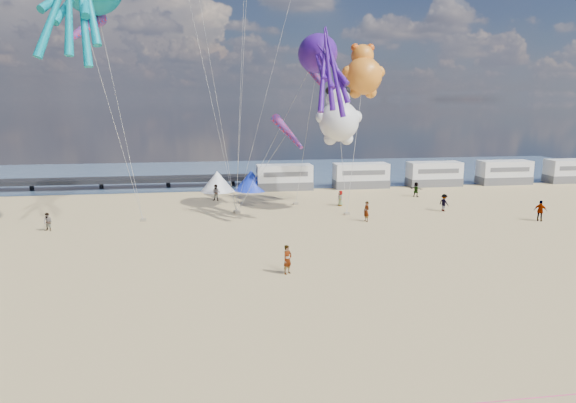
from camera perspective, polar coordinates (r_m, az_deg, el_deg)
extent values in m
plane|color=#D5B87B|center=(23.14, -1.16, -16.20)|extent=(120.00, 120.00, 0.00)
plane|color=#3B5370|center=(76.16, -6.49, 3.15)|extent=(120.00, 120.00, 0.00)
cube|color=silver|center=(61.66, -0.41, 2.71)|extent=(6.60, 2.50, 3.00)
cube|color=silver|center=(63.68, 8.09, 2.87)|extent=(6.60, 2.50, 3.00)
cube|color=silver|center=(67.01, 15.92, 2.97)|extent=(6.60, 2.50, 3.00)
cube|color=silver|center=(71.44, 22.89, 3.00)|extent=(6.60, 2.50, 3.00)
cube|color=silver|center=(76.81, 28.96, 3.00)|extent=(6.60, 2.50, 3.00)
cone|color=white|center=(61.11, -7.86, 2.24)|extent=(4.00, 4.00, 2.40)
cone|color=#1933CC|center=(61.28, -4.12, 2.35)|extent=(4.00, 4.00, 2.40)
imported|color=tan|center=(32.01, -0.06, -6.47)|extent=(0.80, 0.76, 1.84)
imported|color=#7F6659|center=(46.68, -25.13, -2.08)|extent=(0.87, 0.72, 1.52)
imported|color=#7F6659|center=(52.01, 16.95, -0.12)|extent=(0.91, 1.01, 1.69)
imported|color=#7F6659|center=(50.88, 26.25, -0.94)|extent=(1.35, 1.35, 1.88)
imported|color=#7F6659|center=(58.89, 14.05, 1.30)|extent=(0.96, 0.98, 1.65)
imported|color=#7F6659|center=(46.05, 8.70, -1.10)|extent=(1.06, 1.77, 1.82)
imported|color=#7F6659|center=(52.57, 5.86, 0.37)|extent=(0.49, 0.64, 1.57)
imported|color=#7F6659|center=(55.33, -7.99, 0.97)|extent=(1.00, 0.81, 1.77)
cube|color=gray|center=(47.57, -15.81, -2.00)|extent=(0.50, 0.35, 0.22)
cube|color=gray|center=(49.16, -5.60, -1.19)|extent=(0.50, 0.35, 0.22)
cube|color=gray|center=(48.55, 6.55, -1.37)|extent=(0.50, 0.35, 0.22)
cube|color=gray|center=(52.87, 0.87, -0.26)|extent=(0.50, 0.35, 0.22)
cube|color=gray|center=(49.59, -5.79, -1.09)|extent=(0.50, 0.35, 0.22)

